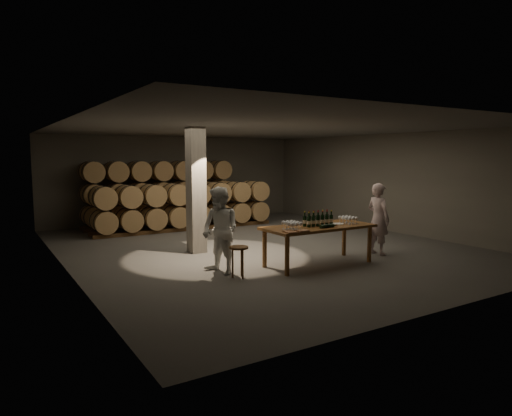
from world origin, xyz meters
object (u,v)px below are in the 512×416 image
plate (337,224)px  bottle_cluster (318,220)px  notebook_near (302,231)px  stool (239,252)px  tasting_table (319,230)px  person_woman (220,230)px  person_man (378,219)px

plate → bottle_cluster: bearing=172.1°
plate → notebook_near: size_ratio=1.14×
plate → stool: (-2.61, 0.02, -0.38)m
tasting_table → bottle_cluster: size_ratio=3.53×
stool → person_woman: bearing=106.0°
notebook_near → person_woman: size_ratio=0.14×
plate → person_woman: size_ratio=0.16×
notebook_near → person_woman: person_woman is taller
tasting_table → person_woman: bearing=167.9°
person_woman → stool: bearing=-0.6°
tasting_table → plate: plate is taller
bottle_cluster → notebook_near: bottle_cluster is taller
tasting_table → plate: (0.51, -0.06, 0.11)m
bottle_cluster → plate: bearing=-7.9°
person_man → stool: bearing=89.7°
plate → stool: bearing=179.5°
person_man → notebook_near: bearing=98.6°
notebook_near → tasting_table: bearing=28.2°
plate → person_woman: 2.82m
tasting_table → plate: 0.53m
bottle_cluster → plate: bottle_cluster is taller
tasting_table → person_man: (1.98, 0.07, 0.11)m
bottle_cluster → tasting_table: bearing=-42.8°
stool → person_man: bearing=1.6°
bottle_cluster → notebook_near: (-0.80, -0.46, -0.11)m
bottle_cluster → person_woman: size_ratio=0.40×
notebook_near → person_man: 2.84m
plate → person_man: (1.47, 0.13, -0.01)m
bottle_cluster → person_man: bearing=1.8°
stool → plate: bearing=-0.5°
notebook_near → plate: bearing=15.6°
stool → person_woman: size_ratio=0.35×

